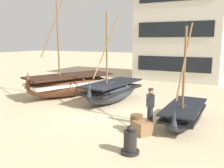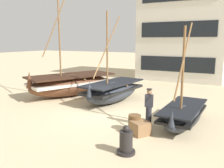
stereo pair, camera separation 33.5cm
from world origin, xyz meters
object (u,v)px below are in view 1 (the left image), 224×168
Objects in this scene: wooden_barrel at (137,123)px; fishing_boat_centre_large at (69,84)px; fishing_boat_near_left at (112,91)px; cargo_crate at (143,128)px; capstan_winch at (130,142)px; harbor_building_main at (181,31)px; fishing_boat_far_right at (184,114)px; fisherman_by_hull at (150,107)px.

fishing_boat_centre_large is at bearing 147.31° from wooden_barrel.
fishing_boat_centre_large reaches higher than wooden_barrel.
cargo_crate is at bearing -50.45° from fishing_boat_near_left.
fishing_boat_near_left is 3.41m from fishing_boat_centre_large.
fishing_boat_near_left is 6.92m from capstan_winch.
harbor_building_main reaches higher than cargo_crate.
fishing_boat_near_left is at bearing 128.20° from wooden_barrel.
harbor_building_main is (1.77, 12.01, 4.02)m from fishing_boat_near_left.
fisherman_by_hull is (-1.34, -0.74, 0.32)m from fishing_boat_far_right.
capstan_winch is at bearing -58.73° from fishing_boat_near_left.
harbor_building_main is at bearing 94.63° from wooden_barrel.
harbor_building_main is at bearing 66.29° from fishing_boat_centre_large.
fishing_boat_centre_large is at bearing 147.20° from cargo_crate.
harbor_building_main reaches higher than fishing_boat_centre_large.
wooden_barrel reaches higher than cargo_crate.
cargo_crate is at bearing -84.19° from harbor_building_main.
fishing_boat_far_right is 2.28m from cargo_crate.
fishing_boat_far_right is 3.80m from capstan_winch.
fisherman_by_hull is at bearing -25.83° from fishing_boat_centre_large.
fishing_boat_near_left is at bearing 121.27° from capstan_winch.
capstan_winch is at bearing -41.42° from fishing_boat_centre_large.
capstan_winch is 1.41× the size of wooden_barrel.
fishing_boat_far_right is at bearing -17.35° from fishing_boat_centre_large.
wooden_barrel is at bearing -109.71° from fisherman_by_hull.
fishing_boat_far_right is 1.57m from fisherman_by_hull.
fishing_boat_near_left reaches higher than capstan_winch.
harbor_building_main is (-2.94, 14.30, 4.20)m from fishing_boat_far_right.
fishing_boat_far_right is at bearing -25.83° from fishing_boat_near_left.
fisherman_by_hull reaches higher than capstan_winch.
wooden_barrel is 0.07× the size of harbor_building_main.
fishing_boat_near_left is 5.38m from cargo_crate.
capstan_winch is at bearing -107.20° from fishing_boat_far_right.
capstan_winch is (3.59, -5.91, -0.29)m from fishing_boat_near_left.
harbor_building_main reaches higher than capstan_winch.
wooden_barrel is at bearing 145.22° from cargo_crate.
fishing_boat_near_left is 4.53m from fisherman_by_hull.
wooden_barrel is (3.06, -3.89, -0.33)m from fishing_boat_near_left.
cargo_crate is (3.42, -4.14, -0.41)m from fishing_boat_near_left.
wooden_barrel is at bearing -135.74° from fishing_boat_far_right.
fisherman_by_hull is at bearing 94.30° from capstan_winch.
fisherman_by_hull is (6.77, -3.27, 0.04)m from fishing_boat_centre_large.
fishing_boat_centre_large is 1.76× the size of fishing_boat_far_right.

